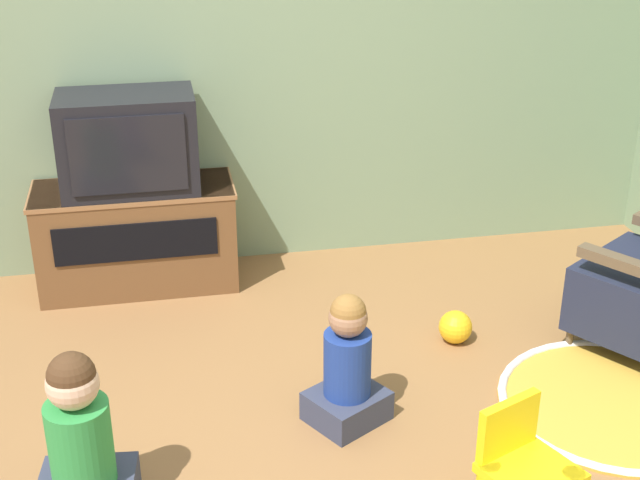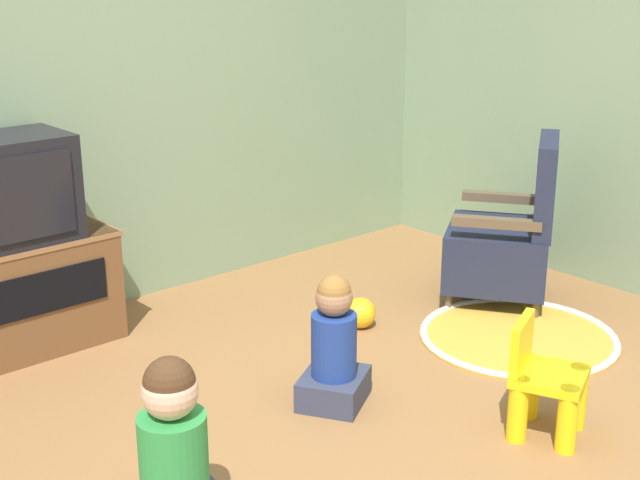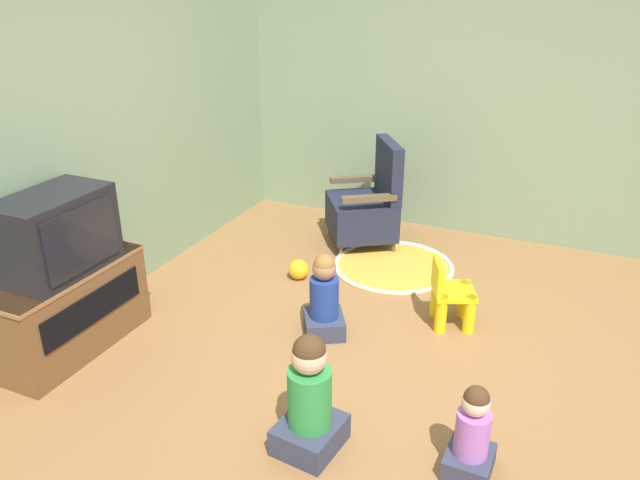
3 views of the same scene
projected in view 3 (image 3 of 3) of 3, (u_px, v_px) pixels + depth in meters
The scene contains 12 objects.
ground_plane at pixel (360, 371), 3.88m from camera, with size 30.00×30.00×0.00m, color olive.
wall_back at pixel (46, 137), 3.99m from camera, with size 5.61×0.12×2.62m.
wall_right at pixel (515, 94), 5.33m from camera, with size 0.12×5.17×2.62m.
tv_cabinet at pixel (69, 308), 4.01m from camera, with size 1.06×0.45×0.57m.
television at pixel (56, 234), 3.80m from camera, with size 0.69×0.42×0.50m.
black_armchair at pixel (367, 206), 5.54m from camera, with size 0.80×0.79×0.93m.
yellow_kid_chair at pixel (450, 298), 4.32m from camera, with size 0.38×0.37×0.48m.
play_mat at pixel (393, 266), 5.22m from camera, with size 1.01×1.01×0.04m.
child_watching_left at pixel (472, 436), 3.03m from camera, with size 0.26×0.23×0.51m.
child_watching_center at pixel (324, 300), 4.19m from camera, with size 0.39×0.38×0.59m.
child_watching_right at pixel (310, 401), 3.16m from camera, with size 0.38×0.34×0.68m.
toy_ball at pixel (299, 269), 5.00m from camera, with size 0.16×0.16×0.16m.
Camera 3 is at (-3.05, -1.09, 2.31)m, focal length 35.00 mm.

